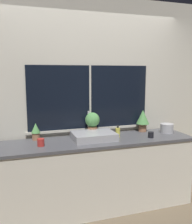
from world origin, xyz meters
TOP-DOWN VIEW (x-y plane):
  - ground_plane at (0.00, 0.00)m, footprint 14.00×14.00m
  - wall_back at (0.00, 0.66)m, footprint 8.00×0.09m
  - wall_right at (2.18, 1.50)m, footprint 0.06×7.00m
  - counter at (0.00, 0.30)m, footprint 2.45×0.61m
  - sink at (-0.05, 0.32)m, footprint 0.52×0.44m
  - potted_plant_left at (-0.73, 0.52)m, footprint 0.11×0.11m
  - potted_plant_center at (0.00, 0.52)m, footprint 0.19×0.19m
  - potted_plant_right at (0.74, 0.52)m, footprint 0.18×0.18m
  - soap_bottle at (0.28, 0.33)m, footprint 0.06×0.06m
  - mug_black at (0.68, 0.18)m, footprint 0.07×0.07m
  - mug_red at (-0.70, 0.23)m, footprint 0.08×0.08m
  - kettle at (1.02, 0.34)m, footprint 0.18×0.18m

SIDE VIEW (x-z plane):
  - ground_plane at x=0.00m, z-range 0.00..0.00m
  - counter at x=0.00m, z-range 0.00..0.90m
  - mug_black at x=0.68m, z-range 0.90..0.98m
  - mug_red at x=-0.70m, z-range 0.90..0.99m
  - sink at x=-0.05m, z-range 0.78..1.11m
  - soap_bottle at x=0.28m, z-range 0.89..1.04m
  - kettle at x=1.02m, z-range 0.90..1.04m
  - potted_plant_left at x=-0.73m, z-range 0.91..1.12m
  - potted_plant_center at x=0.00m, z-range 0.93..1.24m
  - potted_plant_right at x=0.74m, z-range 0.93..1.24m
  - wall_back at x=0.00m, z-range 0.00..2.70m
  - wall_right at x=2.18m, z-range 0.00..2.70m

